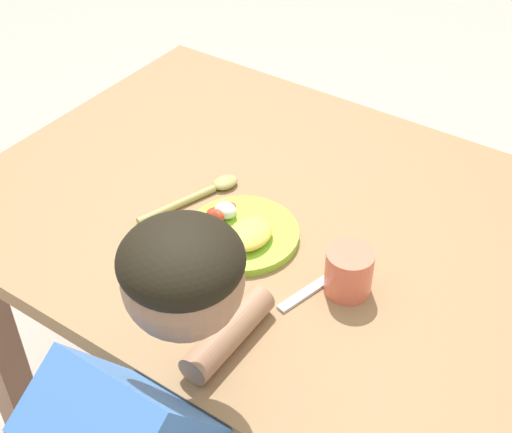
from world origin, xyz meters
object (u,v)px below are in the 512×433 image
object	(u,v)px
plate	(242,232)
spoon	(202,193)
drinking_cup	(349,271)
fork	(325,280)

from	to	relation	value
plate	spoon	xyz separation A→B (m)	(-0.14, 0.06, -0.01)
plate	drinking_cup	size ratio (longest dim) A/B	2.52
spoon	plate	bearing A→B (deg)	-93.70
plate	fork	xyz separation A→B (m)	(0.18, -0.01, -0.01)
plate	drinking_cup	xyz separation A→B (m)	(0.22, -0.01, 0.03)
fork	plate	bearing A→B (deg)	101.56
fork	drinking_cup	bearing A→B (deg)	-68.57
fork	spoon	distance (m)	0.32
plate	spoon	world-z (taller)	plate
fork	spoon	xyz separation A→B (m)	(-0.32, 0.07, 0.01)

